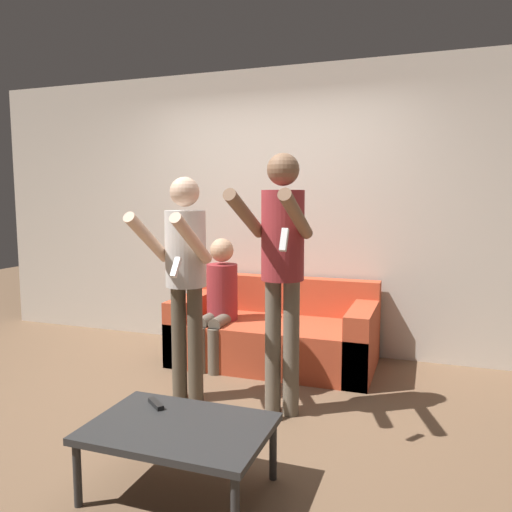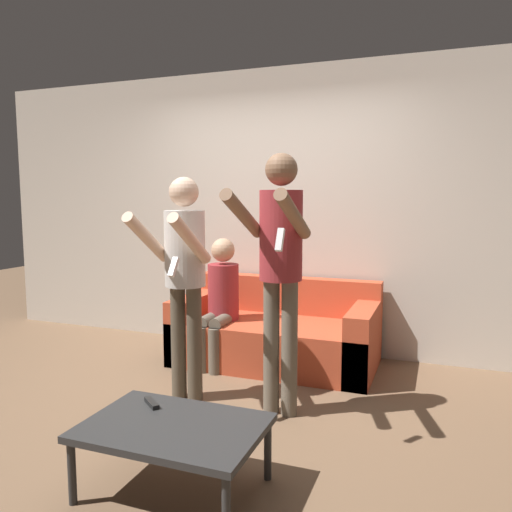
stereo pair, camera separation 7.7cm
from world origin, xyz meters
TOP-DOWN VIEW (x-y plane):
  - ground_plane at (0.00, 0.00)m, footprint 14.00×14.00m
  - wall_back at (0.00, 1.63)m, footprint 6.40×0.06m
  - couch at (0.15, 1.15)m, footprint 1.76×0.89m
  - person_standing_left at (-0.21, 0.12)m, footprint 0.41×0.64m
  - person_standing_right at (0.51, 0.11)m, footprint 0.41×0.71m
  - person_seated at (-0.30, 0.94)m, footprint 0.28×0.51m
  - coffee_table at (0.30, -0.93)m, footprint 0.89×0.61m
  - remote_on_table at (0.07, -0.76)m, footprint 0.14×0.12m

SIDE VIEW (x-z plane):
  - ground_plane at x=0.00m, z-range 0.00..0.00m
  - couch at x=0.15m, z-range -0.11..0.62m
  - coffee_table at x=0.30m, z-range 0.14..0.50m
  - remote_on_table at x=0.07m, z-range 0.35..0.38m
  - person_seated at x=-0.30m, z-range 0.04..1.16m
  - person_standing_left at x=-0.21m, z-range 0.18..1.81m
  - person_standing_right at x=0.51m, z-range 0.21..1.98m
  - wall_back at x=0.00m, z-range 0.00..2.70m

